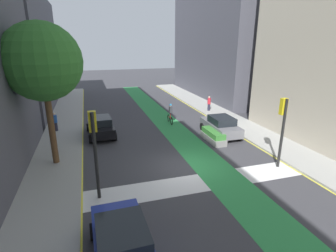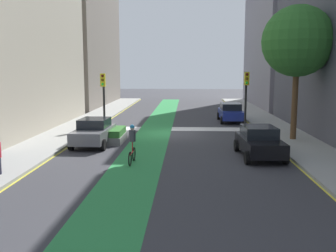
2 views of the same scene
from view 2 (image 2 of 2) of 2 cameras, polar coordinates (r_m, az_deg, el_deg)
The scene contains 16 objects.
ground_plane at distance 26.94m, azimuth 0.99°, elevation -1.09°, with size 120.00×120.00×0.00m, color #38383D.
bike_lane_paint at distance 27.03m, azimuth -2.16°, elevation -1.05°, with size 2.40×60.00×0.01m, color #2D8C47.
crosswalk_band at distance 28.91m, azimuth 1.12°, elevation -0.42°, with size 12.00×1.80×0.01m, color silver.
sidewalk_left at distance 27.73m, azimuth 16.68°, elevation -1.02°, with size 3.00×60.00×0.15m, color #9E9E99.
curb_stripe_left at distance 27.42m, azimuth 13.63°, elevation -1.15°, with size 0.16×60.00×0.01m, color yellow.
sidewalk_right at distance 28.18m, azimuth -14.44°, elevation -0.78°, with size 3.00×60.00×0.15m, color #9E9E99.
curb_stripe_right at distance 27.78m, azimuth -11.48°, elevation -0.96°, with size 0.16×60.00×0.01m, color yellow.
buildings_right_row at distance 32.42m, azimuth -22.63°, elevation 14.99°, with size 7.51×59.17×18.52m.
traffic_signal_near_right at distance 28.76m, azimuth -9.56°, elevation 5.23°, with size 0.35×0.52×4.14m.
traffic_signal_near_left at distance 28.68m, azimuth 11.52°, elevation 5.32°, with size 0.35×0.52×4.25m.
car_grey_right_far at distance 23.08m, azimuth -10.91°, elevation -0.84°, with size 2.10×4.24×1.57m.
car_blue_left_near at distance 33.14m, azimuth 9.29°, elevation 2.00°, with size 2.08×4.23×1.57m.
car_black_left_far at distance 20.13m, azimuth 13.38°, elevation -2.27°, with size 2.18×4.28×1.57m.
cyclist_in_lane at distance 18.42m, azimuth -5.34°, elevation -2.53°, with size 0.32×1.73×1.86m.
street_tree_near at distance 24.91m, azimuth 18.65°, elevation 11.77°, with size 4.29×4.29×8.12m.
median_planter at distance 23.90m, azimuth -7.66°, elevation -1.41°, with size 0.92×2.70×0.85m.
Camera 2 is at (-0.84, 26.55, 4.47)m, focal length 41.13 mm.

